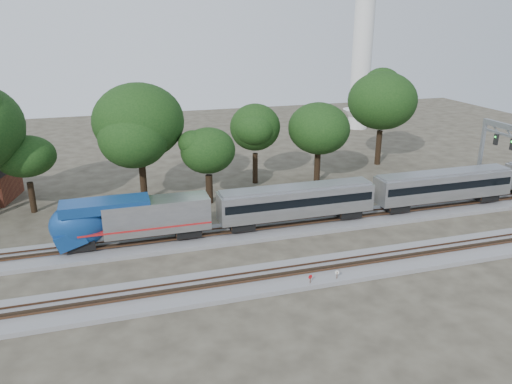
% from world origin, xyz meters
% --- Properties ---
extents(ground, '(160.00, 160.00, 0.00)m').
position_xyz_m(ground, '(0.00, 0.00, 0.00)').
color(ground, '#383328').
rests_on(ground, ground).
extents(track_far, '(160.00, 5.00, 0.73)m').
position_xyz_m(track_far, '(0.00, 6.00, 0.21)').
color(track_far, slate).
rests_on(track_far, ground).
extents(track_near, '(160.00, 5.00, 0.73)m').
position_xyz_m(track_near, '(0.00, -4.00, 0.21)').
color(track_near, slate).
rests_on(track_near, ground).
extents(switch_stand_red, '(0.36, 0.12, 1.15)m').
position_xyz_m(switch_stand_red, '(3.70, -6.03, 0.73)').
color(switch_stand_red, '#512D19').
rests_on(switch_stand_red, ground).
extents(switch_stand_white, '(0.35, 0.18, 1.15)m').
position_xyz_m(switch_stand_white, '(6.16, -5.97, 0.74)').
color(switch_stand_white, '#512D19').
rests_on(switch_stand_white, ground).
extents(switch_lever, '(0.57, 0.43, 0.30)m').
position_xyz_m(switch_lever, '(7.60, -5.99, 0.15)').
color(switch_lever, '#512D19').
rests_on(switch_lever, ground).
extents(signal_gantry, '(0.67, 7.93, 9.64)m').
position_xyz_m(signal_gantry, '(33.06, 6.00, 7.03)').
color(signal_gantry, gray).
rests_on(signal_gantry, ground).
extents(tree_2, '(6.76, 6.76, 9.53)m').
position_xyz_m(tree_2, '(-20.25, 19.07, 6.63)').
color(tree_2, black).
rests_on(tree_2, ground).
extents(tree_3, '(10.02, 10.02, 14.13)m').
position_xyz_m(tree_3, '(-7.68, 19.11, 9.85)').
color(tree_3, black).
rests_on(tree_3, ground).
extents(tree_4, '(6.61, 6.61, 9.32)m').
position_xyz_m(tree_4, '(-0.17, 16.20, 6.48)').
color(tree_4, black).
rests_on(tree_4, ground).
extents(tree_5, '(7.78, 7.78, 10.97)m').
position_xyz_m(tree_5, '(7.36, 22.02, 7.64)').
color(tree_5, black).
rests_on(tree_5, ground).
extents(tree_6, '(7.66, 7.66, 10.80)m').
position_xyz_m(tree_6, '(15.32, 19.48, 7.51)').
color(tree_6, black).
rests_on(tree_6, ground).
extents(tree_7, '(9.85, 9.85, 13.89)m').
position_xyz_m(tree_7, '(27.91, 25.33, 9.68)').
color(tree_7, black).
rests_on(tree_7, ground).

